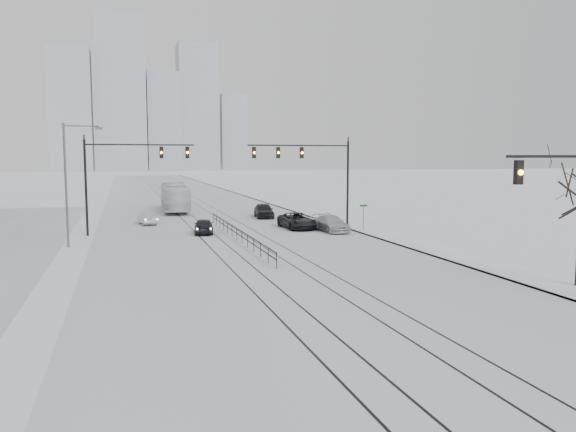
{
  "coord_description": "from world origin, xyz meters",
  "views": [
    {
      "loc": [
        -8.56,
        -13.38,
        6.58
      ],
      "look_at": [
        0.5,
        17.32,
        3.2
      ],
      "focal_mm": 35.0,
      "sensor_mm": 36.0,
      "label": 1
    }
  ],
  "objects_px": {
    "sedan_sb_inner": "(204,226)",
    "sedan_sb_outer": "(147,218)",
    "sedan_nb_right": "(331,224)",
    "sedan_nb_front": "(297,221)",
    "sedan_nb_far": "(264,211)",
    "box_truck": "(175,198)"
  },
  "relations": [
    {
      "from": "sedan_sb_inner",
      "to": "sedan_sb_outer",
      "type": "xyz_separation_m",
      "value": [
        -4.35,
        8.27,
        -0.05
      ]
    },
    {
      "from": "sedan_sb_inner",
      "to": "sedan_nb_right",
      "type": "bearing_deg",
      "value": 178.14
    },
    {
      "from": "sedan_nb_front",
      "to": "sedan_nb_far",
      "type": "height_order",
      "value": "sedan_nb_far"
    },
    {
      "from": "sedan_sb_inner",
      "to": "box_truck",
      "type": "xyz_separation_m",
      "value": [
        -0.59,
        20.74,
        1.03
      ]
    },
    {
      "from": "sedan_nb_front",
      "to": "sedan_nb_far",
      "type": "bearing_deg",
      "value": 91.07
    },
    {
      "from": "sedan_sb_inner",
      "to": "sedan_nb_far",
      "type": "xyz_separation_m",
      "value": [
        8.03,
        10.92,
        0.12
      ]
    },
    {
      "from": "sedan_nb_right",
      "to": "sedan_sb_inner",
      "type": "bearing_deg",
      "value": 168.21
    },
    {
      "from": "sedan_nb_far",
      "to": "sedan_nb_right",
      "type": "bearing_deg",
      "value": -70.12
    },
    {
      "from": "sedan_nb_far",
      "to": "box_truck",
      "type": "distance_m",
      "value": 13.1
    },
    {
      "from": "sedan_nb_far",
      "to": "box_truck",
      "type": "bearing_deg",
      "value": 138.0
    },
    {
      "from": "sedan_sb_outer",
      "to": "sedan_nb_front",
      "type": "height_order",
      "value": "sedan_nb_front"
    },
    {
      "from": "sedan_nb_far",
      "to": "box_truck",
      "type": "xyz_separation_m",
      "value": [
        -8.62,
        9.82,
        0.91
      ]
    },
    {
      "from": "sedan_sb_inner",
      "to": "sedan_nb_right",
      "type": "xyz_separation_m",
      "value": [
        11.0,
        -1.78,
        0.03
      ]
    },
    {
      "from": "sedan_sb_outer",
      "to": "box_truck",
      "type": "height_order",
      "value": "box_truck"
    },
    {
      "from": "sedan_nb_right",
      "to": "sedan_nb_far",
      "type": "relative_size",
      "value": 1.05
    },
    {
      "from": "sedan_sb_outer",
      "to": "sedan_nb_far",
      "type": "bearing_deg",
      "value": -175.61
    },
    {
      "from": "sedan_nb_right",
      "to": "box_truck",
      "type": "distance_m",
      "value": 25.35
    },
    {
      "from": "sedan_sb_outer",
      "to": "sedan_nb_far",
      "type": "distance_m",
      "value": 12.66
    },
    {
      "from": "sedan_nb_front",
      "to": "box_truck",
      "type": "height_order",
      "value": "box_truck"
    },
    {
      "from": "sedan_sb_outer",
      "to": "sedan_nb_far",
      "type": "xyz_separation_m",
      "value": [
        12.38,
        2.66,
        0.17
      ]
    },
    {
      "from": "sedan_sb_inner",
      "to": "sedan_nb_front",
      "type": "xyz_separation_m",
      "value": [
        8.7,
        1.0,
        0.06
      ]
    },
    {
      "from": "sedan_sb_outer",
      "to": "box_truck",
      "type": "bearing_deg",
      "value": -114.5
    }
  ]
}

